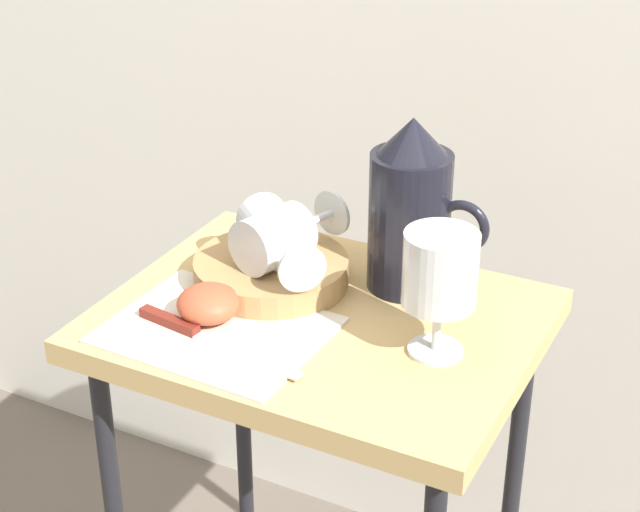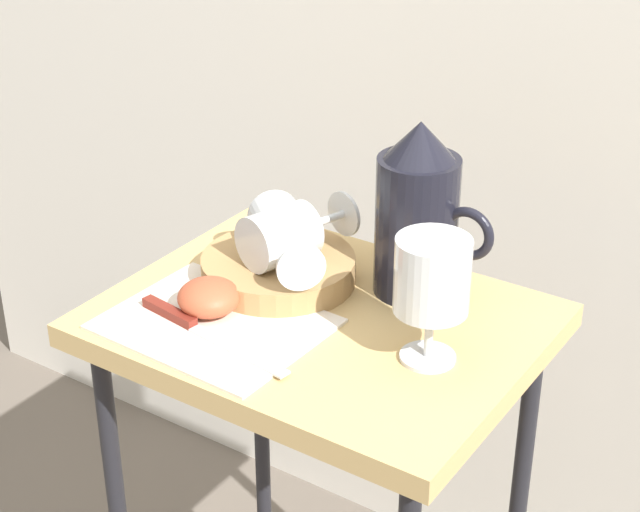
{
  "view_description": "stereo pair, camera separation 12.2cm",
  "coord_description": "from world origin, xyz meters",
  "px_view_note": "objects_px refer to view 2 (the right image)",
  "views": [
    {
      "loc": [
        0.49,
        -0.96,
        1.37
      ],
      "look_at": [
        0.0,
        0.0,
        0.8
      ],
      "focal_mm": 58.32,
      "sensor_mm": 36.0,
      "label": 1
    },
    {
      "loc": [
        0.6,
        -0.9,
        1.37
      ],
      "look_at": [
        0.0,
        0.0,
        0.8
      ],
      "focal_mm": 58.32,
      "sensor_mm": 36.0,
      "label": 2
    }
  ],
  "objects_px": {
    "wine_glass_tipped_far": "(283,235)",
    "wine_glass_upright": "(432,282)",
    "table": "(320,376)",
    "basket_tray": "(278,269)",
    "knife": "(192,325)",
    "apple_half_left": "(209,297)",
    "wine_glass_tipped_near": "(282,231)",
    "pitcher": "(417,224)"
  },
  "relations": [
    {
      "from": "wine_glass_tipped_far",
      "to": "wine_glass_upright",
      "type": "bearing_deg",
      "value": -11.74
    },
    {
      "from": "table",
      "to": "basket_tray",
      "type": "distance_m",
      "value": 0.15
    },
    {
      "from": "wine_glass_upright",
      "to": "basket_tray",
      "type": "bearing_deg",
      "value": 167.59
    },
    {
      "from": "wine_glass_tipped_far",
      "to": "knife",
      "type": "relative_size",
      "value": 0.7
    },
    {
      "from": "table",
      "to": "wine_glass_tipped_far",
      "type": "distance_m",
      "value": 0.18
    },
    {
      "from": "apple_half_left",
      "to": "basket_tray",
      "type": "bearing_deg",
      "value": 80.13
    },
    {
      "from": "wine_glass_upright",
      "to": "wine_glass_tipped_far",
      "type": "bearing_deg",
      "value": 168.26
    },
    {
      "from": "wine_glass_tipped_near",
      "to": "apple_half_left",
      "type": "xyz_separation_m",
      "value": [
        -0.02,
        -0.12,
        -0.04
      ]
    },
    {
      "from": "basket_tray",
      "to": "wine_glass_tipped_far",
      "type": "relative_size",
      "value": 1.21
    },
    {
      "from": "basket_tray",
      "to": "knife",
      "type": "relative_size",
      "value": 0.84
    },
    {
      "from": "table",
      "to": "wine_glass_tipped_near",
      "type": "height_order",
      "value": "wine_glass_tipped_near"
    },
    {
      "from": "apple_half_left",
      "to": "wine_glass_tipped_near",
      "type": "bearing_deg",
      "value": 80.19
    },
    {
      "from": "wine_glass_upright",
      "to": "knife",
      "type": "height_order",
      "value": "wine_glass_upright"
    },
    {
      "from": "table",
      "to": "pitcher",
      "type": "xyz_separation_m",
      "value": [
        0.07,
        0.12,
        0.18
      ]
    },
    {
      "from": "wine_glass_tipped_near",
      "to": "knife",
      "type": "bearing_deg",
      "value": -95.72
    },
    {
      "from": "pitcher",
      "to": "apple_half_left",
      "type": "height_order",
      "value": "pitcher"
    },
    {
      "from": "basket_tray",
      "to": "pitcher",
      "type": "relative_size",
      "value": 0.88
    },
    {
      "from": "basket_tray",
      "to": "wine_glass_tipped_near",
      "type": "height_order",
      "value": "wine_glass_tipped_near"
    },
    {
      "from": "pitcher",
      "to": "wine_glass_tipped_near",
      "type": "distance_m",
      "value": 0.17
    },
    {
      "from": "knife",
      "to": "apple_half_left",
      "type": "bearing_deg",
      "value": 97.04
    },
    {
      "from": "basket_tray",
      "to": "apple_half_left",
      "type": "bearing_deg",
      "value": -99.87
    },
    {
      "from": "pitcher",
      "to": "wine_glass_upright",
      "type": "bearing_deg",
      "value": -55.53
    },
    {
      "from": "wine_glass_tipped_near",
      "to": "apple_half_left",
      "type": "relative_size",
      "value": 2.07
    },
    {
      "from": "table",
      "to": "pitcher",
      "type": "distance_m",
      "value": 0.23
    },
    {
      "from": "wine_glass_tipped_near",
      "to": "apple_half_left",
      "type": "height_order",
      "value": "wine_glass_tipped_near"
    },
    {
      "from": "basket_tray",
      "to": "wine_glass_tipped_far",
      "type": "distance_m",
      "value": 0.06
    },
    {
      "from": "basket_tray",
      "to": "wine_glass_tipped_near",
      "type": "distance_m",
      "value": 0.05
    },
    {
      "from": "apple_half_left",
      "to": "knife",
      "type": "xyz_separation_m",
      "value": [
        0.0,
        -0.04,
        -0.02
      ]
    },
    {
      "from": "knife",
      "to": "wine_glass_upright",
      "type": "bearing_deg",
      "value": 21.17
    },
    {
      "from": "apple_half_left",
      "to": "wine_glass_tipped_far",
      "type": "bearing_deg",
      "value": 74.07
    },
    {
      "from": "table",
      "to": "apple_half_left",
      "type": "bearing_deg",
      "value": -145.8
    },
    {
      "from": "table",
      "to": "pitcher",
      "type": "relative_size",
      "value": 3.22
    },
    {
      "from": "table",
      "to": "wine_glass_upright",
      "type": "bearing_deg",
      "value": -5.14
    },
    {
      "from": "table",
      "to": "apple_half_left",
      "type": "height_order",
      "value": "apple_half_left"
    },
    {
      "from": "basket_tray",
      "to": "wine_glass_upright",
      "type": "height_order",
      "value": "wine_glass_upright"
    },
    {
      "from": "wine_glass_upright",
      "to": "knife",
      "type": "xyz_separation_m",
      "value": [
        -0.26,
        -0.1,
        -0.09
      ]
    },
    {
      "from": "table",
      "to": "wine_glass_upright",
      "type": "xyz_separation_m",
      "value": [
        0.15,
        -0.01,
        0.19
      ]
    },
    {
      "from": "wine_glass_tipped_far",
      "to": "knife",
      "type": "xyz_separation_m",
      "value": [
        -0.03,
        -0.15,
        -0.06
      ]
    },
    {
      "from": "wine_glass_tipped_near",
      "to": "wine_glass_tipped_far",
      "type": "relative_size",
      "value": 0.97
    },
    {
      "from": "wine_glass_tipped_far",
      "to": "knife",
      "type": "height_order",
      "value": "wine_glass_tipped_far"
    },
    {
      "from": "table",
      "to": "wine_glass_tipped_near",
      "type": "relative_size",
      "value": 4.58
    },
    {
      "from": "pitcher",
      "to": "wine_glass_upright",
      "type": "distance_m",
      "value": 0.16
    }
  ]
}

